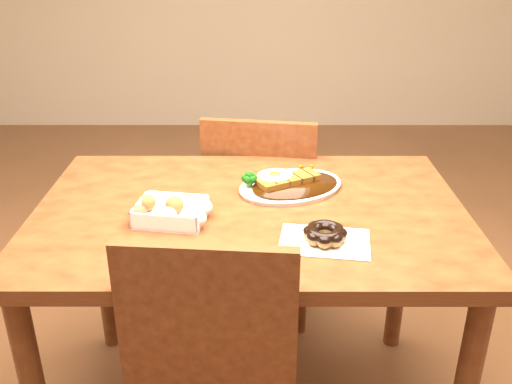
{
  "coord_description": "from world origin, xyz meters",
  "views": [
    {
      "loc": [
        0.02,
        -1.42,
        1.46
      ],
      "look_at": [
        0.02,
        -0.02,
        0.81
      ],
      "focal_mm": 40.0,
      "sensor_mm": 36.0,
      "label": 1
    }
  ],
  "objects_px": {
    "chair_far": "(263,209)",
    "pon_de_ring": "(325,234)",
    "table": "(250,239)",
    "donut_box": "(171,211)",
    "katsu_curry_plate": "(289,184)"
  },
  "relations": [
    {
      "from": "table",
      "to": "pon_de_ring",
      "type": "height_order",
      "value": "pon_de_ring"
    },
    {
      "from": "table",
      "to": "pon_de_ring",
      "type": "bearing_deg",
      "value": -45.0
    },
    {
      "from": "katsu_curry_plate",
      "to": "pon_de_ring",
      "type": "distance_m",
      "value": 0.33
    },
    {
      "from": "donut_box",
      "to": "pon_de_ring",
      "type": "bearing_deg",
      "value": -16.58
    },
    {
      "from": "chair_far",
      "to": "table",
      "type": "bearing_deg",
      "value": 93.83
    },
    {
      "from": "katsu_curry_plate",
      "to": "donut_box",
      "type": "height_order",
      "value": "katsu_curry_plate"
    },
    {
      "from": "table",
      "to": "katsu_curry_plate",
      "type": "height_order",
      "value": "katsu_curry_plate"
    },
    {
      "from": "chair_far",
      "to": "donut_box",
      "type": "xyz_separation_m",
      "value": [
        -0.25,
        -0.6,
        0.3
      ]
    },
    {
      "from": "chair_far",
      "to": "katsu_curry_plate",
      "type": "relative_size",
      "value": 2.3
    },
    {
      "from": "table",
      "to": "katsu_curry_plate",
      "type": "bearing_deg",
      "value": 49.08
    },
    {
      "from": "table",
      "to": "donut_box",
      "type": "height_order",
      "value": "donut_box"
    },
    {
      "from": "table",
      "to": "chair_far",
      "type": "height_order",
      "value": "chair_far"
    },
    {
      "from": "chair_far",
      "to": "pon_de_ring",
      "type": "xyz_separation_m",
      "value": [
        0.15,
        -0.72,
        0.29
      ]
    },
    {
      "from": "donut_box",
      "to": "katsu_curry_plate",
      "type": "bearing_deg",
      "value": 31.7
    },
    {
      "from": "table",
      "to": "donut_box",
      "type": "xyz_separation_m",
      "value": [
        -0.21,
        -0.07,
        0.12
      ]
    }
  ]
}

